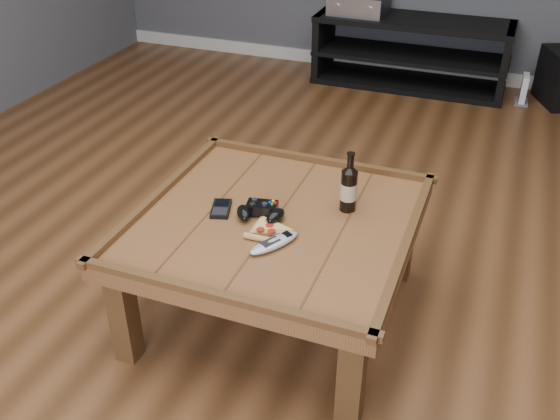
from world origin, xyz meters
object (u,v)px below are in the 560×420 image
(media_console, at_px, (410,53))
(smartphone, at_px, (221,209))
(beer_bottle, at_px, (349,187))
(pizza_slice, at_px, (268,229))
(av_receiver, at_px, (359,3))
(remote_control, at_px, (274,243))
(game_console, at_px, (523,90))
(coffee_table, at_px, (276,232))
(game_controller, at_px, (261,211))

(media_console, height_order, smartphone, media_console)
(beer_bottle, xyz_separation_m, pizza_slice, (-0.23, -0.24, -0.09))
(smartphone, xyz_separation_m, av_receiver, (-0.20, 2.76, 0.11))
(beer_bottle, relative_size, av_receiver, 0.58)
(beer_bottle, distance_m, smartphone, 0.49)
(remote_control, bearing_deg, media_console, 121.43)
(media_console, bearing_deg, game_console, -4.13)
(media_console, relative_size, pizza_slice, 6.27)
(coffee_table, bearing_deg, game_console, 72.96)
(smartphone, bearing_deg, game_console, 51.40)
(remote_control, bearing_deg, game_console, 105.26)
(media_console, distance_m, smartphone, 2.78)
(coffee_table, distance_m, media_console, 2.75)
(media_console, height_order, av_receiver, av_receiver)
(coffee_table, distance_m, av_receiver, 2.78)
(pizza_slice, relative_size, game_console, 1.10)
(media_console, xyz_separation_m, smartphone, (-0.21, -2.77, 0.21))
(game_controller, distance_m, remote_control, 0.19)
(av_receiver, bearing_deg, beer_bottle, -74.79)
(media_console, distance_m, av_receiver, 0.52)
(media_console, relative_size, beer_bottle, 5.89)
(coffee_table, relative_size, game_console, 5.08)
(media_console, bearing_deg, av_receiver, -179.28)
(pizza_slice, xyz_separation_m, remote_control, (0.05, -0.08, 0.01))
(beer_bottle, bearing_deg, game_console, 76.77)
(media_console, bearing_deg, pizza_slice, -89.91)
(av_receiver, xyz_separation_m, game_console, (1.23, -0.05, -0.48))
(smartphone, bearing_deg, av_receiver, 76.45)
(pizza_slice, height_order, smartphone, pizza_slice)
(coffee_table, height_order, smartphone, coffee_table)
(av_receiver, relative_size, game_console, 2.00)
(remote_control, bearing_deg, pizza_slice, 153.97)
(game_controller, height_order, av_receiver, av_receiver)
(remote_control, xyz_separation_m, av_receiver, (-0.47, 2.91, 0.10))
(media_console, height_order, pizza_slice, media_console)
(av_receiver, height_order, game_console, av_receiver)
(beer_bottle, xyz_separation_m, game_console, (0.60, 2.53, -0.45))
(game_controller, distance_m, av_receiver, 2.78)
(game_controller, bearing_deg, pizza_slice, -61.16)
(media_console, distance_m, remote_control, 2.92)
(media_console, height_order, game_console, media_console)
(av_receiver, bearing_deg, coffee_table, -80.19)
(remote_control, bearing_deg, coffee_table, 140.13)
(coffee_table, distance_m, game_controller, 0.10)
(smartphone, distance_m, game_console, 2.92)
(beer_bottle, relative_size, remote_control, 1.14)
(coffee_table, bearing_deg, beer_bottle, 34.84)
(media_console, xyz_separation_m, pizza_slice, (0.00, -2.83, 0.21))
(av_receiver, bearing_deg, game_controller, -81.35)
(game_controller, height_order, pizza_slice, game_controller)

